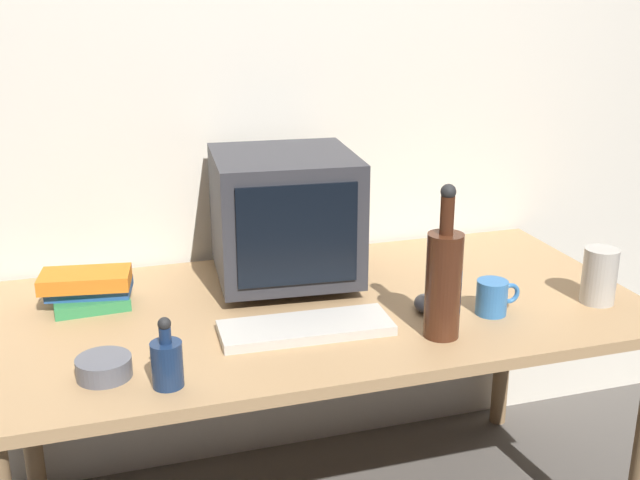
% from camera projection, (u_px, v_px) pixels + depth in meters
% --- Properties ---
extents(back_wall, '(4.00, 0.08, 2.50)m').
position_uv_depth(back_wall, '(272.00, 77.00, 2.34)').
color(back_wall, silver).
rests_on(back_wall, ground).
extents(desk, '(1.70, 0.85, 0.71)m').
position_uv_depth(desk, '(320.00, 330.00, 2.10)').
color(desk, tan).
rests_on(desk, ground).
extents(crt_monitor, '(0.41, 0.42, 0.37)m').
position_uv_depth(crt_monitor, '(285.00, 217.00, 2.16)').
color(crt_monitor, '#333338').
rests_on(crt_monitor, desk).
extents(keyboard, '(0.43, 0.17, 0.02)m').
position_uv_depth(keyboard, '(306.00, 328.00, 1.91)').
color(keyboard, beige).
rests_on(keyboard, desk).
extents(computer_mouse, '(0.09, 0.12, 0.04)m').
position_uv_depth(computer_mouse, '(426.00, 303.00, 2.03)').
color(computer_mouse, '#3F3F47').
rests_on(computer_mouse, desk).
extents(bottle_tall, '(0.09, 0.09, 0.38)m').
position_uv_depth(bottle_tall, '(444.00, 281.00, 1.85)').
color(bottle_tall, '#472314').
rests_on(bottle_tall, desk).
extents(bottle_short, '(0.07, 0.07, 0.16)m').
position_uv_depth(bottle_short, '(167.00, 361.00, 1.64)').
color(bottle_short, navy).
rests_on(bottle_short, desk).
extents(book_stack, '(0.25, 0.17, 0.10)m').
position_uv_depth(book_stack, '(88.00, 289.00, 2.05)').
color(book_stack, '#33894C').
rests_on(book_stack, desk).
extents(mug, '(0.12, 0.08, 0.09)m').
position_uv_depth(mug, '(493.00, 297.00, 2.00)').
color(mug, '#3370B2').
rests_on(mug, desk).
extents(cd_spindle, '(0.12, 0.12, 0.04)m').
position_uv_depth(cd_spindle, '(104.00, 367.00, 1.69)').
color(cd_spindle, '#595B66').
rests_on(cd_spindle, desk).
extents(metal_canister, '(0.09, 0.09, 0.15)m').
position_uv_depth(metal_canister, '(599.00, 276.00, 2.06)').
color(metal_canister, '#B7B2A8').
rests_on(metal_canister, desk).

